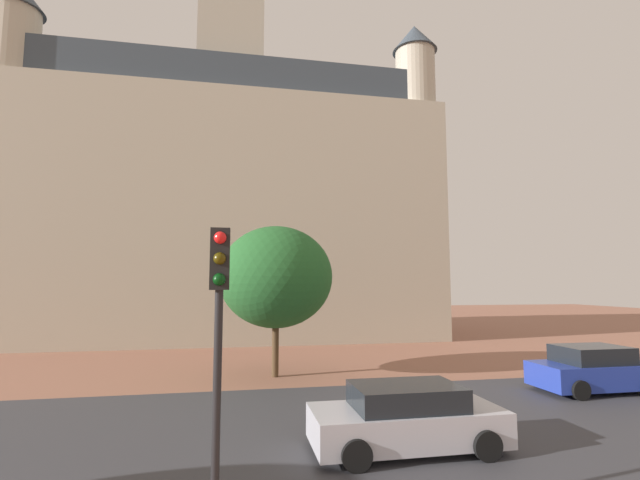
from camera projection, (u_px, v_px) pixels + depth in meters
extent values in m
plane|color=#93604C|center=(320.00, 411.00, 13.01)|extent=(120.00, 120.00, 0.00)
cube|color=#38383D|center=(330.00, 426.00, 11.59)|extent=(120.00, 8.91, 0.00)
cube|color=#B2A893|center=(229.00, 226.00, 33.25)|extent=(29.12, 13.28, 16.28)
cube|color=#38424C|center=(232.00, 107.00, 34.19)|extent=(26.79, 12.22, 2.40)
cube|color=#B2A893|center=(230.00, 114.00, 34.11)|extent=(4.84, 4.84, 33.92)
cylinder|color=#B2A893|center=(4.00, 174.00, 26.02)|extent=(2.80, 2.80, 20.53)
cylinder|color=#B2A893|center=(418.00, 191.00, 30.86)|extent=(2.80, 2.80, 20.58)
cone|color=#38424C|center=(414.00, 39.00, 32.00)|extent=(3.20, 3.20, 2.00)
cube|color=#23389E|center=(593.00, 375.00, 15.39)|extent=(4.07, 1.88, 0.81)
cube|color=black|center=(591.00, 354.00, 15.46)|extent=(2.28, 1.65, 0.58)
cylinder|color=black|center=(604.00, 375.00, 16.53)|extent=(0.64, 0.22, 0.64)
cylinder|color=black|center=(541.00, 378.00, 16.03)|extent=(0.64, 0.22, 0.64)
cylinder|color=black|center=(580.00, 390.00, 14.20)|extent=(0.64, 0.22, 0.64)
cube|color=#B2B2BC|center=(407.00, 425.00, 9.98)|extent=(4.36, 1.82, 0.76)
cube|color=black|center=(406.00, 396.00, 10.05)|extent=(2.44, 1.60, 0.52)
cylinder|color=black|center=(447.00, 420.00, 11.12)|extent=(0.64, 0.22, 0.64)
cylinder|color=black|center=(487.00, 446.00, 9.33)|extent=(0.64, 0.22, 0.64)
cylinder|color=black|center=(336.00, 426.00, 10.58)|extent=(0.64, 0.22, 0.64)
cylinder|color=black|center=(356.00, 455.00, 8.80)|extent=(0.64, 0.22, 0.64)
cylinder|color=black|center=(216.00, 420.00, 6.18)|extent=(0.12, 0.12, 3.66)
cube|color=black|center=(220.00, 259.00, 6.41)|extent=(0.28, 0.24, 0.90)
sphere|color=red|center=(220.00, 238.00, 6.32)|extent=(0.18, 0.18, 0.18)
sphere|color=#3C3306|center=(220.00, 258.00, 6.29)|extent=(0.18, 0.18, 0.18)
sphere|color=#06330C|center=(219.00, 279.00, 6.26)|extent=(0.18, 0.18, 0.18)
cylinder|color=#4C3823|center=(275.00, 349.00, 17.90)|extent=(0.28, 0.28, 2.18)
ellipsoid|color=#235B28|center=(276.00, 277.00, 18.20)|extent=(4.68, 4.68, 4.21)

